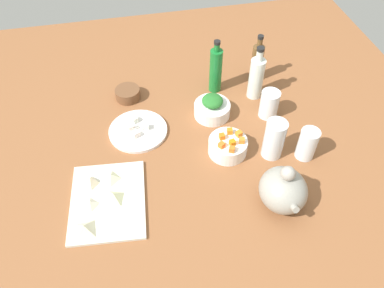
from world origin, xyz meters
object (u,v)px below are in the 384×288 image
object	(u,v)px
drinking_glass_0	(274,139)
drinking_glass_1	(269,104)
bottle_2	(257,62)
bottle_1	(216,70)
plate_tofu	(138,131)
bowl_carrots	(228,146)
drinking_glass_2	(307,144)
bowl_greens	(212,110)
bottle_0	(256,77)
cutting_board	(108,201)
teapot	(283,190)
bowl_small_side	(128,94)

from	to	relation	value
drinking_glass_0	drinking_glass_1	xyz separation A→B (cm)	(-18.43, 5.26, -1.90)
drinking_glass_0	drinking_glass_1	bearing A→B (deg)	164.06
bottle_2	drinking_glass_0	bearing A→B (deg)	-10.58
bottle_1	bottle_2	distance (cm)	18.14
plate_tofu	drinking_glass_1	xyz separation A→B (cm)	(1.14, 48.22, 4.72)
bowl_carrots	drinking_glass_2	distance (cm)	26.05
bowl_greens	bottle_0	distance (cm)	21.15
bowl_carrots	bottle_0	world-z (taller)	bottle_0
cutting_board	teapot	xyz separation A→B (cm)	(11.03, 51.32, 6.00)
cutting_board	bottle_0	xyz separation A→B (cm)	(-38.19, 59.19, 8.44)
bowl_carrots	drinking_glass_1	bearing A→B (deg)	126.58
teapot	drinking_glass_0	bearing A→B (deg)	167.84
bowl_greens	bottle_0	xyz separation A→B (cm)	(-7.37, 18.76, 6.41)
cutting_board	drinking_glass_0	xyz separation A→B (cm)	(-8.08, 55.44, 6.72)
bowl_carrots	bottle_1	world-z (taller)	bottle_1
bowl_small_side	bottle_0	size ratio (longest dim) A/B	0.43
bottle_0	bottle_1	bearing A→B (deg)	-115.92
bottle_0	bottle_1	size ratio (longest dim) A/B	0.99
bottle_0	drinking_glass_2	distance (cm)	34.02
bowl_small_side	bottle_0	world-z (taller)	bottle_0
drinking_glass_2	cutting_board	bearing A→B (deg)	-85.65
bowl_small_side	bottle_2	xyz separation A→B (cm)	(-1.36, 52.06, 6.08)
bowl_small_side	bottle_2	distance (cm)	52.43
bottle_0	bottle_2	bearing A→B (deg)	159.58
bowl_small_side	teapot	distance (cm)	70.79
teapot	drinking_glass_2	xyz separation A→B (cm)	(-16.06, 14.75, -0.79)
bowl_small_side	drinking_glass_0	bearing A→B (deg)	48.93
teapot	drinking_glass_2	size ratio (longest dim) A/B	1.47
cutting_board	teapot	bearing A→B (deg)	77.87
teapot	drinking_glass_0	distance (cm)	19.57
bowl_greens	drinking_glass_2	world-z (taller)	drinking_glass_2
bowl_greens	teapot	size ratio (longest dim) A/B	0.79
plate_tofu	drinking_glass_0	xyz separation A→B (cm)	(19.57, 42.95, 6.62)
drinking_glass_2	bottle_2	bearing A→B (deg)	-175.87
drinking_glass_0	bottle_1	bearing A→B (deg)	-164.43
bowl_greens	bowl_small_side	size ratio (longest dim) A/B	1.40
bottle_0	bowl_greens	bearing A→B (deg)	-68.55
plate_tofu	drinking_glass_0	distance (cm)	47.67
teapot	bottle_0	size ratio (longest dim) A/B	0.77
bowl_greens	bowl_small_side	world-z (taller)	bowl_greens
bowl_greens	drinking_glass_0	distance (cm)	27.64
cutting_board	drinking_glass_2	bearing A→B (deg)	94.35
plate_tofu	bowl_greens	distance (cm)	28.20
drinking_glass_2	drinking_glass_0	bearing A→B (deg)	-106.02
bottle_0	drinking_glass_1	world-z (taller)	bottle_0
bowl_greens	bottle_1	world-z (taller)	bottle_1
bowl_greens	bowl_carrots	world-z (taller)	bowl_carrots
bowl_small_side	bottle_1	bearing A→B (deg)	86.85
teapot	bowl_greens	bearing A→B (deg)	-165.43
cutting_board	bottle_0	size ratio (longest dim) A/B	1.29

